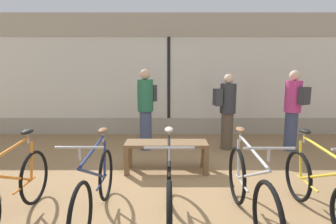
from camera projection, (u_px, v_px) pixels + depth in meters
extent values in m
plane|color=#99754C|center=(168.00, 197.00, 3.61)|extent=(24.00, 24.00, 0.00)
cube|color=#B2A893|center=(168.00, 126.00, 7.20)|extent=(12.00, 0.08, 0.45)
cube|color=silver|center=(168.00, 78.00, 6.99)|extent=(12.00, 0.04, 2.15)
cube|color=#B2A893|center=(168.00, 25.00, 6.78)|extent=(12.00, 0.08, 0.60)
cube|color=black|center=(168.00, 78.00, 6.97)|extent=(0.08, 0.02, 2.15)
torus|color=black|center=(33.00, 177.00, 3.41)|extent=(0.04, 0.70, 0.70)
cylinder|color=orange|center=(5.00, 177.00, 2.81)|extent=(0.03, 0.99, 0.51)
cylinder|color=orange|center=(30.00, 161.00, 3.33)|extent=(0.03, 0.11, 0.49)
cylinder|color=orange|center=(4.00, 152.00, 2.80)|extent=(0.03, 0.92, 0.10)
cylinder|color=orange|center=(23.00, 185.00, 3.18)|extent=(0.03, 0.48, 0.03)
cylinder|color=#B2B2B7|center=(26.00, 138.00, 3.25)|extent=(0.02, 0.02, 0.14)
ellipsoid|color=black|center=(26.00, 132.00, 3.23)|extent=(0.11, 0.22, 0.06)
torus|color=black|center=(105.00, 175.00, 3.52)|extent=(0.04, 0.68, 0.68)
torus|color=black|center=(80.00, 217.00, 2.50)|extent=(0.04, 0.68, 0.68)
cylinder|color=navy|center=(93.00, 174.00, 2.93)|extent=(0.03, 0.96, 0.51)
cylinder|color=navy|center=(104.00, 159.00, 3.44)|extent=(0.03, 0.11, 0.49)
cylinder|color=navy|center=(92.00, 149.00, 2.92)|extent=(0.03, 0.89, 0.10)
cylinder|color=navy|center=(101.00, 182.00, 3.29)|extent=(0.03, 0.46, 0.03)
cylinder|color=#B2B2B7|center=(102.00, 136.00, 3.35)|extent=(0.02, 0.02, 0.14)
ellipsoid|color=brown|center=(102.00, 130.00, 3.34)|extent=(0.11, 0.22, 0.06)
cylinder|color=#B2B2B7|center=(78.00, 154.00, 2.47)|extent=(0.02, 0.02, 0.12)
cylinder|color=#ADADB2|center=(78.00, 148.00, 2.46)|extent=(0.46, 0.02, 0.02)
torus|color=black|center=(168.00, 175.00, 3.46)|extent=(0.05, 0.72, 0.72)
torus|color=black|center=(168.00, 220.00, 2.42)|extent=(0.05, 0.72, 0.72)
cylinder|color=black|center=(168.00, 174.00, 2.86)|extent=(0.03, 0.99, 0.51)
cylinder|color=black|center=(168.00, 158.00, 3.39)|extent=(0.03, 0.11, 0.49)
cylinder|color=black|center=(168.00, 149.00, 2.85)|extent=(0.03, 0.92, 0.10)
cylinder|color=black|center=(168.00, 182.00, 3.23)|extent=(0.03, 0.48, 0.03)
cylinder|color=#B2B2B7|center=(168.00, 136.00, 3.30)|extent=(0.02, 0.02, 0.14)
ellipsoid|color=#B2A893|center=(168.00, 130.00, 3.29)|extent=(0.11, 0.22, 0.06)
cylinder|color=#B2B2B7|center=(168.00, 154.00, 2.38)|extent=(0.02, 0.02, 0.12)
cylinder|color=#ADADB2|center=(168.00, 148.00, 2.37)|extent=(0.46, 0.02, 0.02)
torus|color=black|center=(236.00, 175.00, 3.43)|extent=(0.05, 0.74, 0.74)
torus|color=black|center=(266.00, 221.00, 2.38)|extent=(0.05, 0.74, 0.74)
cylinder|color=#BCBCC1|center=(250.00, 175.00, 2.83)|extent=(0.03, 1.00, 0.51)
cylinder|color=#BCBCC1|center=(237.00, 159.00, 3.35)|extent=(0.03, 0.11, 0.49)
cylinder|color=#BCBCC1|center=(251.00, 149.00, 2.81)|extent=(0.03, 0.93, 0.10)
cylinder|color=#BCBCC1|center=(241.00, 183.00, 3.19)|extent=(0.03, 0.48, 0.03)
cylinder|color=#B2B2B7|center=(239.00, 136.00, 3.26)|extent=(0.02, 0.02, 0.14)
ellipsoid|color=brown|center=(239.00, 129.00, 3.25)|extent=(0.11, 0.22, 0.06)
cylinder|color=#B2B2B7|center=(268.00, 155.00, 2.34)|extent=(0.02, 0.02, 0.12)
cylinder|color=#ADADB2|center=(268.00, 148.00, 2.33)|extent=(0.46, 0.02, 0.02)
torus|color=black|center=(296.00, 175.00, 3.50)|extent=(0.05, 0.68, 0.68)
cylinder|color=gold|center=(323.00, 175.00, 2.90)|extent=(0.03, 0.99, 0.51)
cylinder|color=gold|center=(299.00, 159.00, 3.42)|extent=(0.03, 0.11, 0.49)
cylinder|color=gold|center=(324.00, 150.00, 2.89)|extent=(0.03, 0.92, 0.10)
cylinder|color=gold|center=(306.00, 183.00, 3.26)|extent=(0.03, 0.48, 0.03)
cylinder|color=#B2B2B7|center=(303.00, 137.00, 3.34)|extent=(0.02, 0.02, 0.14)
ellipsoid|color=black|center=(303.00, 131.00, 3.32)|extent=(0.11, 0.22, 0.06)
cube|color=brown|center=(165.00, 143.00, 4.47)|extent=(1.40, 0.44, 0.05)
cube|color=brown|center=(125.00, 162.00, 4.33)|extent=(0.08, 0.08, 0.47)
cube|color=brown|center=(205.00, 162.00, 4.34)|extent=(0.08, 0.08, 0.47)
cube|color=brown|center=(129.00, 155.00, 4.69)|extent=(0.08, 0.08, 0.47)
cube|color=brown|center=(202.00, 155.00, 4.69)|extent=(0.08, 0.08, 0.47)
cylinder|color=brown|center=(226.00, 131.00, 5.79)|extent=(0.31, 0.31, 0.81)
cylinder|color=#333338|center=(227.00, 98.00, 5.68)|extent=(0.40, 0.40, 0.64)
sphere|color=beige|center=(228.00, 79.00, 5.61)|extent=(0.21, 0.21, 0.21)
cube|color=#38383D|center=(217.00, 97.00, 5.62)|extent=(0.18, 0.26, 0.36)
cylinder|color=#424C6B|center=(145.00, 130.00, 5.76)|extent=(0.35, 0.35, 0.86)
cylinder|color=#286647|center=(144.00, 95.00, 5.64)|extent=(0.46, 0.46, 0.68)
sphere|color=tan|center=(144.00, 74.00, 5.57)|extent=(0.22, 0.22, 0.22)
cube|color=#38383D|center=(150.00, 93.00, 5.85)|extent=(0.28, 0.23, 0.36)
cylinder|color=#424C6B|center=(289.00, 131.00, 5.70)|extent=(0.36, 0.36, 0.85)
cylinder|color=#D13D84|center=(292.00, 96.00, 5.58)|extent=(0.47, 0.47, 0.67)
sphere|color=beige|center=(293.00, 75.00, 5.52)|extent=(0.22, 0.22, 0.22)
cube|color=#38383D|center=(303.00, 96.00, 5.38)|extent=(0.28, 0.25, 0.36)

